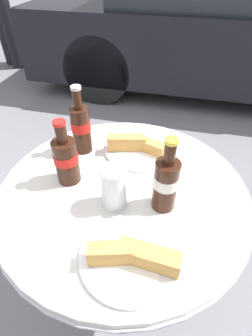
{
  "coord_description": "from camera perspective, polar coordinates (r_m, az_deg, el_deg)",
  "views": [
    {
      "loc": [
        0.14,
        -0.55,
        1.35
      ],
      "look_at": [
        0.0,
        0.04,
        0.82
      ],
      "focal_mm": 28.0,
      "sensor_mm": 36.0,
      "label": 1
    }
  ],
  "objects": [
    {
      "name": "parked_car",
      "position": [
        3.41,
        21.57,
        26.73
      ],
      "size": [
        4.18,
        1.77,
        1.31
      ],
      "color": "black",
      "rests_on": "ground_plane"
    },
    {
      "name": "lunch_plate_near",
      "position": [
        0.94,
        2.55,
        4.6
      ],
      "size": [
        0.25,
        0.25,
        0.07
      ],
      "color": "white",
      "rests_on": "bistro_table"
    },
    {
      "name": "bistro_table",
      "position": [
        0.92,
        -0.56,
        -10.78
      ],
      "size": [
        0.78,
        0.78,
        0.77
      ],
      "color": "#B7B7BC",
      "rests_on": "ground_plane"
    },
    {
      "name": "lunch_plate_far",
      "position": [
        0.65,
        1.13,
        -18.57
      ],
      "size": [
        0.24,
        0.24,
        0.06
      ],
      "color": "white",
      "rests_on": "bistro_table"
    },
    {
      "name": "drinking_glass",
      "position": [
        0.73,
        -2.61,
        -4.61
      ],
      "size": [
        0.07,
        0.07,
        0.13
      ],
      "color": "black",
      "rests_on": "bistro_table"
    },
    {
      "name": "ground_plane",
      "position": [
        1.47,
        -0.39,
        -25.91
      ],
      "size": [
        30.0,
        30.0,
        0.0
      ],
      "primitive_type": "plane",
      "color": "slate"
    },
    {
      "name": "cola_bottle_right",
      "position": [
        0.71,
        8.66,
        -3.11
      ],
      "size": [
        0.07,
        0.07,
        0.23
      ],
      "color": "#33190F",
      "rests_on": "bistro_table"
    },
    {
      "name": "cola_bottle_left",
      "position": [
        0.92,
        -9.78,
        8.74
      ],
      "size": [
        0.07,
        0.07,
        0.24
      ],
      "color": "#33190F",
      "rests_on": "bistro_table"
    },
    {
      "name": "cola_bottle_center",
      "position": [
        0.81,
        -12.8,
        2.16
      ],
      "size": [
        0.07,
        0.07,
        0.21
      ],
      "color": "#33190F",
      "rests_on": "bistro_table"
    }
  ]
}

